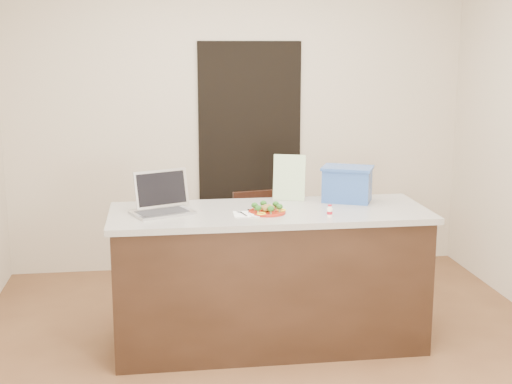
{
  "coord_description": "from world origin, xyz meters",
  "views": [
    {
      "loc": [
        -0.71,
        -4.18,
        1.98
      ],
      "look_at": [
        -0.1,
        0.2,
        1.05
      ],
      "focal_mm": 50.0,
      "sensor_mm": 36.0,
      "label": 1
    }
  ],
  "objects": [
    {
      "name": "napkin",
      "position": [
        -0.17,
        0.15,
        0.92
      ],
      "size": [
        0.16,
        0.16,
        0.01
      ],
      "primitive_type": "cube",
      "rotation": [
        0.0,
        0.0,
        -0.03
      ],
      "color": "white",
      "rests_on": "island"
    },
    {
      "name": "plate",
      "position": [
        -0.03,
        0.17,
        0.93
      ],
      "size": [
        0.24,
        0.24,
        0.02
      ],
      "rotation": [
        0.0,
        0.0,
        -0.09
      ],
      "color": "maroon",
      "rests_on": "island"
    },
    {
      "name": "leaflet",
      "position": [
        0.18,
        0.53,
        1.08
      ],
      "size": [
        0.22,
        0.12,
        0.31
      ],
      "primitive_type": "cube",
      "rotation": [
        -0.14,
        0.0,
        -0.34
      ],
      "color": "white",
      "rests_on": "island"
    },
    {
      "name": "pepper_rings",
      "position": [
        -0.03,
        0.17,
        0.94
      ],
      "size": [
        0.2,
        0.22,
        0.01
      ],
      "color": "yellow",
      "rests_on": "plate"
    },
    {
      "name": "laptop",
      "position": [
        -0.69,
        0.3,
        0.99
      ],
      "size": [
        0.44,
        0.42,
        0.26
      ],
      "rotation": [
        0.0,
        0.0,
        0.41
      ],
      "color": "#B5B5BA",
      "rests_on": "island"
    },
    {
      "name": "doorway",
      "position": [
        0.1,
        1.98,
        1.0
      ],
      "size": [
        0.9,
        0.02,
        2.0
      ],
      "primitive_type": "cube",
      "color": "black",
      "rests_on": "ground"
    },
    {
      "name": "yogurt_bottle",
      "position": [
        0.34,
        0.03,
        0.95
      ],
      "size": [
        0.04,
        0.04,
        0.07
      ],
      "rotation": [
        0.0,
        0.0,
        0.12
      ],
      "color": "white",
      "rests_on": "island"
    },
    {
      "name": "knife",
      "position": [
        -0.14,
        0.13,
        0.93
      ],
      "size": [
        0.02,
        0.19,
        0.01
      ],
      "rotation": [
        0.0,
        0.0,
        0.08
      ],
      "color": "white",
      "rests_on": "napkin"
    },
    {
      "name": "island",
      "position": [
        0.0,
        0.25,
        0.46
      ],
      "size": [
        2.06,
        0.76,
        0.92
      ],
      "color": "black",
      "rests_on": "ground"
    },
    {
      "name": "broccoli",
      "position": [
        -0.03,
        0.17,
        0.97
      ],
      "size": [
        0.19,
        0.2,
        0.04
      ],
      "color": "#174612",
      "rests_on": "plate"
    },
    {
      "name": "room_shell",
      "position": [
        0.0,
        0.0,
        1.62
      ],
      "size": [
        4.0,
        4.0,
        4.0
      ],
      "color": "white",
      "rests_on": "ground"
    },
    {
      "name": "ground",
      "position": [
        0.0,
        0.0,
        0.0
      ],
      "size": [
        4.0,
        4.0,
        0.0
      ],
      "primitive_type": "plane",
      "color": "brown",
      "rests_on": "ground"
    },
    {
      "name": "fork",
      "position": [
        -0.19,
        0.15,
        0.93
      ],
      "size": [
        0.04,
        0.14,
        0.0
      ],
      "rotation": [
        0.0,
        0.0,
        0.25
      ],
      "color": "#B2B1B5",
      "rests_on": "napkin"
    },
    {
      "name": "chair",
      "position": [
        0.05,
        1.14,
        0.48
      ],
      "size": [
        0.44,
        0.44,
        0.84
      ],
      "rotation": [
        0.0,
        0.0,
        0.19
      ],
      "color": "black",
      "rests_on": "ground"
    },
    {
      "name": "blue_box",
      "position": [
        0.57,
        0.44,
        1.04
      ],
      "size": [
        0.4,
        0.36,
        0.24
      ],
      "rotation": [
        0.0,
        0.0,
        -0.42
      ],
      "color": "#294C94",
      "rests_on": "island"
    },
    {
      "name": "meatballs",
      "position": [
        -0.03,
        0.17,
        0.95
      ],
      "size": [
        0.09,
        0.09,
        0.04
      ],
      "color": "olive",
      "rests_on": "plate"
    }
  ]
}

